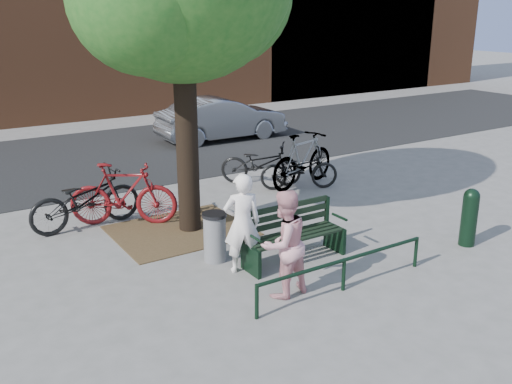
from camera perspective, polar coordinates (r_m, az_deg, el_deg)
ground at (r=9.39m, az=3.86°, el=-6.89°), size 90.00×90.00×0.00m
dirt_pit at (r=10.67m, az=-7.55°, el=-3.85°), size 2.40×2.00×0.02m
road at (r=16.63m, az=-13.76°, el=3.69°), size 40.00×7.00×0.01m
park_bench at (r=9.26m, az=3.63°, el=-4.03°), size 1.74×0.54×0.97m
guard_railing at (r=8.38m, az=8.81°, el=-7.21°), size 3.06×0.06×0.51m
person_left at (r=8.74m, az=-1.39°, el=-3.15°), size 0.67×0.55×1.59m
person_right at (r=8.03m, az=2.81°, el=-5.21°), size 0.82×0.67×1.57m
bollard at (r=10.45m, az=20.57°, el=-2.19°), size 0.27×0.27×1.02m
litter_bin at (r=9.26m, az=-4.15°, el=-4.48°), size 0.40×0.40×0.82m
bicycle_a at (r=11.05m, az=-16.69°, el=-0.71°), size 2.15×0.89×1.11m
bicycle_b at (r=10.99m, az=-13.14°, el=-0.22°), size 2.02×1.52×1.21m
bicycle_c at (r=13.27m, az=0.47°, el=2.84°), size 1.84×1.74×0.99m
bicycle_d at (r=13.15m, az=4.71°, el=3.26°), size 2.17×1.09×1.26m
bicycle_e at (r=12.96m, az=4.33°, el=2.30°), size 1.87×1.30×0.93m
parked_car at (r=17.97m, az=-3.45°, el=7.34°), size 4.08×1.53×1.33m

